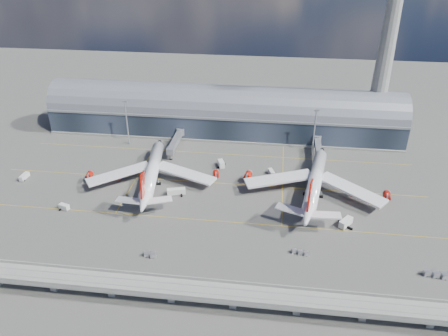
# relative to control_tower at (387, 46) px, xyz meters

# --- Properties ---
(ground) EXTENTS (500.00, 500.00, 0.00)m
(ground) POSITION_rel_control_tower_xyz_m (-85.00, -83.00, -51.64)
(ground) COLOR #474744
(ground) RESTS_ON ground
(taxi_lines) EXTENTS (200.00, 80.12, 0.01)m
(taxi_lines) POSITION_rel_control_tower_xyz_m (-85.00, -60.89, -51.63)
(taxi_lines) COLOR gold
(taxi_lines) RESTS_ON ground
(terminal) EXTENTS (200.00, 30.00, 28.00)m
(terminal) POSITION_rel_control_tower_xyz_m (-85.00, -5.01, -40.30)
(terminal) COLOR #1D2531
(terminal) RESTS_ON ground
(control_tower) EXTENTS (19.00, 19.00, 103.00)m
(control_tower) POSITION_rel_control_tower_xyz_m (0.00, 0.00, 0.00)
(control_tower) COLOR gray
(control_tower) RESTS_ON ground
(guideway) EXTENTS (220.00, 8.50, 7.20)m
(guideway) POSITION_rel_control_tower_xyz_m (-85.00, -138.00, -46.34)
(guideway) COLOR gray
(guideway) RESTS_ON ground
(floodlight_mast_left) EXTENTS (3.00, 0.70, 25.70)m
(floodlight_mast_left) POSITION_rel_control_tower_xyz_m (-135.00, -28.00, -38.00)
(floodlight_mast_left) COLOR gray
(floodlight_mast_left) RESTS_ON ground
(floodlight_mast_right) EXTENTS (3.00, 0.70, 25.70)m
(floodlight_mast_right) POSITION_rel_control_tower_xyz_m (-35.00, -28.00, -38.00)
(floodlight_mast_right) COLOR gray
(floodlight_mast_right) RESTS_ON ground
(airliner_left) EXTENTS (62.74, 66.01, 20.14)m
(airliner_left) POSITION_rel_control_tower_xyz_m (-110.98, -66.81, -45.88)
(airliner_left) COLOR white
(airliner_left) RESTS_ON ground
(airliner_right) EXTENTS (65.52, 68.54, 21.79)m
(airliner_right) POSITION_rel_control_tower_xyz_m (-36.02, -66.64, -45.99)
(airliner_right) COLOR white
(airliner_right) RESTS_ON ground
(jet_bridge_left) EXTENTS (4.40, 28.00, 7.25)m
(jet_bridge_left) POSITION_rel_control_tower_xyz_m (-107.80, -29.88, -46.46)
(jet_bridge_left) COLOR gray
(jet_bridge_left) RESTS_ON ground
(jet_bridge_right) EXTENTS (4.40, 32.00, 7.25)m
(jet_bridge_right) POSITION_rel_control_tower_xyz_m (-32.23, -31.82, -46.46)
(jet_bridge_right) COLOR gray
(jet_bridge_right) RESTS_ON ground
(service_truck_0) EXTENTS (2.38, 6.21, 2.54)m
(service_truck_0) POSITION_rel_control_tower_xyz_m (-173.00, -71.00, -50.32)
(service_truck_0) COLOR silver
(service_truck_0) RESTS_ON ground
(service_truck_1) EXTENTS (4.83, 3.25, 2.57)m
(service_truck_1) POSITION_rel_control_tower_xyz_m (-142.63, -92.97, -50.34)
(service_truck_1) COLOR silver
(service_truck_1) RESTS_ON ground
(service_truck_2) EXTENTS (8.60, 4.58, 3.00)m
(service_truck_2) POSITION_rel_control_tower_xyz_m (-97.66, -75.26, -50.08)
(service_truck_2) COLOR silver
(service_truck_2) RESTS_ON ground
(service_truck_3) EXTENTS (6.20, 6.95, 3.28)m
(service_truck_3) POSITION_rel_control_tower_xyz_m (-24.50, -89.77, -49.96)
(service_truck_3) COLOR silver
(service_truck_3) RESTS_ON ground
(service_truck_4) EXTENTS (4.39, 6.11, 3.23)m
(service_truck_4) POSITION_rel_control_tower_xyz_m (-80.98, -47.05, -50.01)
(service_truck_4) COLOR silver
(service_truck_4) RESTS_ON ground
(service_truck_5) EXTENTS (3.70, 5.63, 2.54)m
(service_truck_5) POSITION_rel_control_tower_xyz_m (-55.64, -52.06, -50.34)
(service_truck_5) COLOR silver
(service_truck_5) RESTS_ON ground
(cargo_train_0) EXTENTS (5.19, 2.59, 1.69)m
(cargo_train_0) POSITION_rel_control_tower_xyz_m (-97.88, -117.92, -50.76)
(cargo_train_0) COLOR gray
(cargo_train_0) RESTS_ON ground
(cargo_train_1) EXTENTS (6.71, 2.74, 1.47)m
(cargo_train_1) POSITION_rel_control_tower_xyz_m (-43.08, -109.49, -50.87)
(cargo_train_1) COLOR gray
(cargo_train_1) RESTS_ON ground
(cargo_train_2) EXTENTS (8.64, 3.00, 1.89)m
(cargo_train_2) POSITION_rel_control_tower_xyz_m (3.18, -115.69, -50.65)
(cargo_train_2) COLOR gray
(cargo_train_2) RESTS_ON ground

